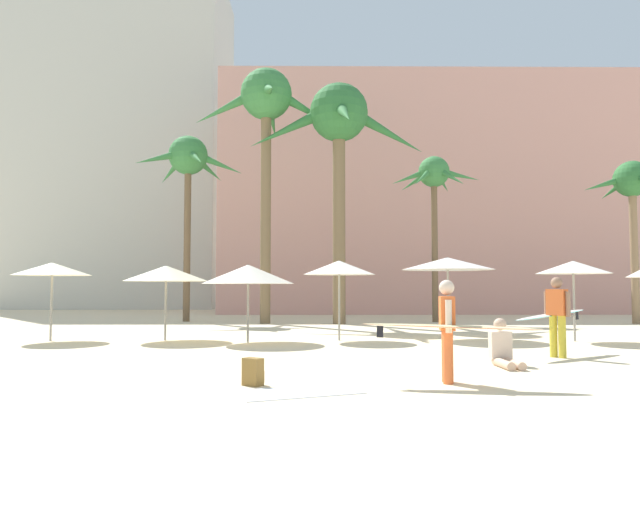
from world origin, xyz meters
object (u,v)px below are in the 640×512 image
at_px(palm_tree_far_left, 632,189).
at_px(person_near_right, 448,326).
at_px(cafe_umbrella_4, 448,264).
at_px(backpack, 253,372).
at_px(palm_tree_left, 189,165).
at_px(cafe_umbrella_0, 339,268).
at_px(cafe_umbrella_5, 573,267).
at_px(cafe_umbrella_3, 166,273).
at_px(palm_tree_far_right, 267,111).
at_px(cafe_umbrella_6, 52,269).
at_px(person_near_left, 555,314).
at_px(person_mid_center, 504,350).
at_px(palm_tree_center, 339,128).
at_px(palm_tree_right, 434,183).
at_px(beach_towel, 299,392).
at_px(cafe_umbrella_7, 248,274).

distance_m(palm_tree_far_left, person_near_right, 19.14).
bearing_deg(cafe_umbrella_4, backpack, -121.42).
bearing_deg(palm_tree_left, cafe_umbrella_4, -42.57).
bearing_deg(cafe_umbrella_0, palm_tree_left, 124.75).
relative_size(cafe_umbrella_4, cafe_umbrella_5, 1.20).
bearing_deg(cafe_umbrella_3, backpack, -66.35).
height_order(palm_tree_far_right, person_near_right, palm_tree_far_right).
bearing_deg(cafe_umbrella_3, cafe_umbrella_6, -177.98).
bearing_deg(cafe_umbrella_0, cafe_umbrella_5, -3.04).
distance_m(palm_tree_far_right, person_near_left, 15.93).
relative_size(palm_tree_far_left, person_mid_center, 6.92).
bearing_deg(cafe_umbrella_5, palm_tree_far_left, 51.98).
bearing_deg(backpack, palm_tree_left, 51.54).
height_order(cafe_umbrella_5, backpack, cafe_umbrella_5).
distance_m(palm_tree_center, palm_tree_right, 4.85).
relative_size(cafe_umbrella_4, beach_towel, 1.54).
xyz_separation_m(cafe_umbrella_3, beach_towel, (4.01, -8.14, -1.89)).
height_order(cafe_umbrella_0, beach_towel, cafe_umbrella_0).
distance_m(palm_tree_right, palm_tree_far_right, 7.90).
xyz_separation_m(palm_tree_right, palm_tree_far_right, (-7.29, -0.92, 2.91)).
bearing_deg(palm_tree_far_left, person_near_left, -125.52).
bearing_deg(palm_tree_far_right, person_near_left, -57.98).
distance_m(palm_tree_far_right, cafe_umbrella_7, 10.98).
bearing_deg(palm_tree_left, person_near_left, -50.29).
bearing_deg(palm_tree_far_right, cafe_umbrella_5, -40.84).
relative_size(cafe_umbrella_5, cafe_umbrella_6, 1.02).
distance_m(cafe_umbrella_3, beach_towel, 9.27).
distance_m(palm_tree_left, palm_tree_center, 7.00).
bearing_deg(palm_tree_far_right, palm_tree_left, 157.93).
xyz_separation_m(cafe_umbrella_7, person_near_right, (3.92, -6.77, -0.97)).
bearing_deg(beach_towel, palm_tree_center, 85.42).
xyz_separation_m(palm_tree_far_left, cafe_umbrella_4, (-9.40, -6.99, -3.44)).
height_order(beach_towel, person_near_left, person_near_left).
distance_m(cafe_umbrella_0, person_near_right, 7.62).
relative_size(cafe_umbrella_0, cafe_umbrella_7, 0.90).
distance_m(palm_tree_far_right, beach_towel, 18.28).
distance_m(cafe_umbrella_7, beach_towel, 7.87).
relative_size(person_near_right, person_mid_center, 2.79).
xyz_separation_m(cafe_umbrella_7, beach_towel, (1.60, -7.48, -1.85)).
relative_size(palm_tree_center, backpack, 24.01).
bearing_deg(palm_tree_right, person_mid_center, -96.63).
distance_m(palm_tree_center, backpack, 17.07).
distance_m(palm_tree_far_left, cafe_umbrella_3, 19.37).
distance_m(palm_tree_right, cafe_umbrella_6, 15.90).
height_order(cafe_umbrella_3, cafe_umbrella_4, cafe_umbrella_4).
height_order(cafe_umbrella_0, cafe_umbrella_3, cafe_umbrella_0).
relative_size(palm_tree_far_right, person_mid_center, 11.01).
bearing_deg(cafe_umbrella_6, beach_towel, -48.10).
xyz_separation_m(cafe_umbrella_3, cafe_umbrella_7, (2.42, -0.66, -0.04)).
height_order(cafe_umbrella_0, cafe_umbrella_7, cafe_umbrella_0).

